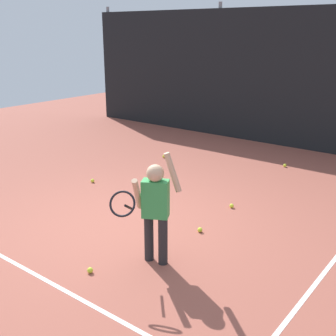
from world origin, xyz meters
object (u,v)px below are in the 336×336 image
(tennis_ball_2, at_px, (90,270))
(tennis_ball_7, at_px, (285,165))
(tennis_player, at_px, (154,205))
(tennis_ball_3, at_px, (232,206))
(tennis_ball_0, at_px, (93,181))
(tennis_ball_4, at_px, (164,156))
(tennis_ball_5, at_px, (200,230))

(tennis_ball_2, bearing_deg, tennis_ball_7, 88.28)
(tennis_player, xyz_separation_m, tennis_ball_3, (-0.09, 1.98, -0.69))
(tennis_ball_0, xyz_separation_m, tennis_ball_2, (2.23, -2.09, 0.00))
(tennis_ball_3, height_order, tennis_ball_4, same)
(tennis_player, relative_size, tennis_ball_3, 20.46)
(tennis_ball_2, relative_size, tennis_ball_4, 1.00)
(tennis_player, height_order, tennis_ball_7, tennis_player)
(tennis_ball_0, bearing_deg, tennis_ball_5, -10.24)
(tennis_ball_3, bearing_deg, tennis_ball_4, 149.22)
(tennis_ball_2, distance_m, tennis_ball_4, 4.65)
(tennis_player, distance_m, tennis_ball_2, 1.03)
(tennis_ball_3, xyz_separation_m, tennis_ball_7, (-0.19, 2.47, 0.00))
(tennis_ball_2, height_order, tennis_ball_5, same)
(tennis_ball_3, relative_size, tennis_ball_5, 1.00)
(tennis_ball_2, xyz_separation_m, tennis_ball_7, (0.15, 5.09, 0.00))
(tennis_ball_3, bearing_deg, tennis_ball_0, -168.54)
(tennis_ball_7, bearing_deg, tennis_ball_2, -91.72)
(tennis_ball_0, bearing_deg, tennis_ball_7, 51.49)
(tennis_ball_4, bearing_deg, tennis_ball_2, -62.13)
(tennis_ball_2, distance_m, tennis_ball_3, 2.64)
(tennis_ball_0, relative_size, tennis_ball_4, 1.00)
(tennis_ball_0, bearing_deg, tennis_ball_2, -43.24)
(tennis_ball_0, xyz_separation_m, tennis_ball_5, (2.64, -0.48, 0.00))
(tennis_ball_2, height_order, tennis_ball_4, same)
(tennis_ball_2, height_order, tennis_ball_7, same)
(tennis_ball_3, bearing_deg, tennis_ball_5, -85.67)
(tennis_ball_4, distance_m, tennis_ball_7, 2.52)
(tennis_ball_0, relative_size, tennis_ball_2, 1.00)
(tennis_player, xyz_separation_m, tennis_ball_2, (-0.43, -0.63, -0.69))
(tennis_ball_5, bearing_deg, tennis_ball_0, 169.76)
(tennis_ball_5, distance_m, tennis_ball_7, 3.48)
(tennis_ball_0, relative_size, tennis_ball_3, 1.00)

